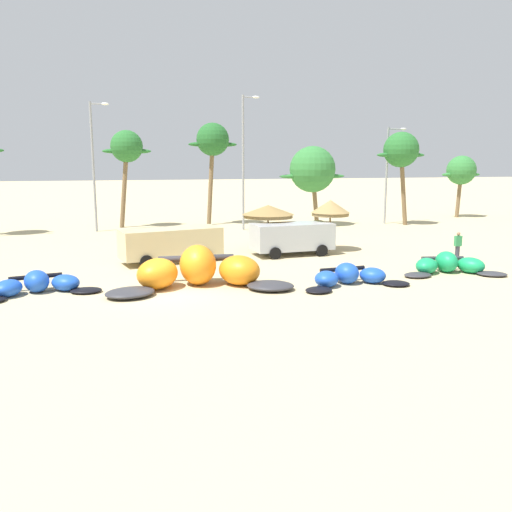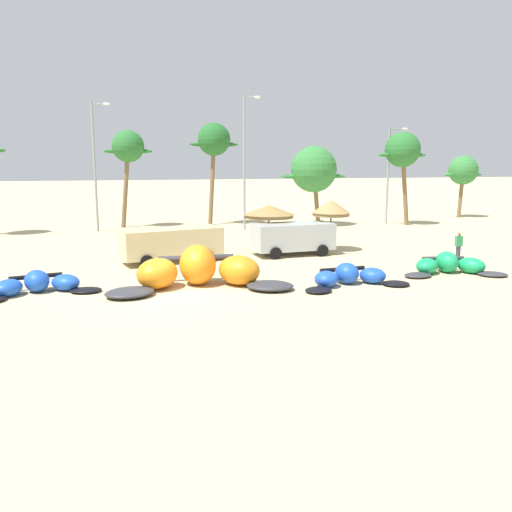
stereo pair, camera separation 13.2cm
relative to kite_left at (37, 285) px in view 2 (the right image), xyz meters
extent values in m
plane|color=#C6B284|center=(5.37, -1.15, -0.36)|extent=(260.00, 260.00, 0.00)
ellipsoid|color=blue|center=(-1.08, -0.25, -0.01)|extent=(1.43, 1.59, 0.69)
ellipsoid|color=blue|center=(-0.06, 0.26, 0.11)|extent=(1.26, 1.48, 0.93)
ellipsoid|color=blue|center=(1.09, 0.22, -0.01)|extent=(1.64, 1.62, 0.69)
ellipsoid|color=black|center=(1.93, -0.35, -0.26)|extent=(1.42, 1.17, 0.19)
cylinder|color=black|center=(-0.15, 0.71, 0.20)|extent=(2.12, 0.64, 0.19)
cube|color=black|center=(-0.03, 0.13, 0.11)|extent=(0.85, 0.62, 0.04)
ellipsoid|color=#333338|center=(3.70, -1.54, -0.18)|extent=(2.41, 2.15, 0.35)
ellipsoid|color=orange|center=(4.89, -0.40, 0.30)|extent=(2.51, 2.58, 1.32)
ellipsoid|color=orange|center=(6.69, -0.03, 0.53)|extent=(1.70, 2.08, 1.77)
ellipsoid|color=orange|center=(8.45, -0.56, 0.30)|extent=(2.45, 2.57, 1.32)
ellipsoid|color=#333338|center=(9.53, -1.79, -0.18)|extent=(2.48, 2.26, 0.35)
cylinder|color=#333338|center=(6.72, 0.67, 0.69)|extent=(3.43, 0.46, 0.31)
cube|color=#333338|center=(6.68, -0.23, 0.53)|extent=(1.27, 0.78, 0.04)
ellipsoid|color=black|center=(11.38, -2.69, -0.26)|extent=(1.52, 1.44, 0.19)
ellipsoid|color=blue|center=(12.05, -1.87, -0.01)|extent=(1.50, 1.56, 0.70)
ellipsoid|color=blue|center=(13.16, -1.49, 0.12)|extent=(1.13, 1.28, 0.95)
ellipsoid|color=blue|center=(14.33, -1.69, -0.01)|extent=(1.56, 1.59, 0.70)
ellipsoid|color=black|center=(15.12, -2.39, -0.26)|extent=(1.43, 1.32, 0.19)
cylinder|color=black|center=(13.13, -1.07, 0.22)|extent=(2.21, 0.37, 0.20)
cube|color=black|center=(13.17, -1.61, 0.12)|extent=(0.83, 0.49, 0.04)
ellipsoid|color=#333338|center=(16.96, -1.10, -0.25)|extent=(1.54, 1.22, 0.21)
ellipsoid|color=#199E5B|center=(17.79, -0.50, 0.03)|extent=(1.69, 1.69, 0.77)
ellipsoid|color=#199E5B|center=(18.93, -0.43, 0.16)|extent=(1.24, 1.54, 1.03)
ellipsoid|color=#199E5B|center=(19.97, -0.90, 0.03)|extent=(1.49, 1.68, 0.77)
ellipsoid|color=#333338|center=(20.54, -1.75, -0.25)|extent=(1.70, 1.57, 0.21)
cylinder|color=#333338|center=(19.02, 0.05, 0.26)|extent=(2.13, 0.57, 0.19)
cube|color=#333338|center=(18.91, -0.56, 0.16)|extent=(0.85, 0.63, 0.04)
cylinder|color=brown|center=(12.10, 7.87, 0.75)|extent=(0.10, 0.10, 2.21)
cone|color=olive|center=(12.10, 7.87, 2.14)|extent=(3.14, 3.14, 0.58)
cylinder|color=olive|center=(12.10, 7.87, 1.75)|extent=(2.98, 2.98, 0.20)
cylinder|color=brown|center=(15.75, 6.92, 0.81)|extent=(0.10, 0.10, 2.32)
cone|color=#9E7F4C|center=(15.75, 6.92, 2.35)|extent=(2.34, 2.34, 0.77)
cylinder|color=olive|center=(15.75, 6.92, 1.87)|extent=(2.23, 2.23, 0.20)
cube|color=#B2B7BC|center=(13.05, 6.09, 0.73)|extent=(4.78, 2.43, 1.50)
cube|color=black|center=(11.78, 5.99, 1.00)|extent=(1.31, 2.12, 0.56)
cylinder|color=black|center=(11.70, 4.94, -0.02)|extent=(0.70, 0.29, 0.68)
cylinder|color=black|center=(11.54, 7.02, -0.02)|extent=(0.70, 0.29, 0.68)
cylinder|color=black|center=(14.56, 5.17, -0.02)|extent=(0.70, 0.29, 0.68)
cylinder|color=black|center=(14.40, 7.24, -0.02)|extent=(0.70, 0.29, 0.68)
cube|color=beige|center=(6.03, 5.50, 0.73)|extent=(5.65, 3.09, 1.50)
cube|color=black|center=(4.59, 5.16, 1.00)|extent=(1.73, 2.13, 0.56)
cylinder|color=black|center=(4.63, 4.19, -0.02)|extent=(0.72, 0.39, 0.68)
cylinder|color=black|center=(4.19, 6.05, -0.02)|extent=(0.72, 0.39, 0.68)
cylinder|color=black|center=(7.86, 4.95, -0.02)|extent=(0.72, 0.39, 0.68)
cylinder|color=black|center=(7.42, 6.81, -0.02)|extent=(0.72, 0.39, 0.68)
cylinder|color=#383842|center=(21.15, 1.90, 0.07)|extent=(0.24, 0.24, 0.85)
cube|color=#338E51|center=(21.15, 1.90, 0.77)|extent=(0.36, 0.22, 0.56)
sphere|color=#9E7051|center=(21.15, 1.90, 1.16)|extent=(0.20, 0.20, 0.20)
cylinder|color=brown|center=(3.80, 21.70, 2.92)|extent=(1.01, 0.36, 6.55)
sphere|color=#286B2D|center=(4.13, 21.70, 6.19)|extent=(2.57, 2.57, 2.57)
ellipsoid|color=#286B2D|center=(3.10, 21.70, 5.81)|extent=(1.80, 0.50, 0.36)
ellipsoid|color=#286B2D|center=(5.15, 21.70, 5.81)|extent=(1.80, 0.50, 0.36)
cylinder|color=brown|center=(10.93, 21.78, 3.22)|extent=(0.79, 0.36, 7.17)
sphere|color=#236028|center=(11.15, 21.78, 6.81)|extent=(2.74, 2.74, 2.74)
ellipsoid|color=#236028|center=(10.05, 21.78, 6.39)|extent=(1.92, 0.50, 0.36)
ellipsoid|color=#236028|center=(12.24, 21.78, 6.39)|extent=(1.92, 0.50, 0.36)
cylinder|color=brown|center=(19.27, 19.01, 2.00)|extent=(0.85, 0.36, 4.71)
sphere|color=#337A38|center=(19.03, 19.01, 4.35)|extent=(3.82, 3.82, 3.82)
ellipsoid|color=#337A38|center=(17.50, 19.01, 3.77)|extent=(2.67, 0.50, 0.36)
ellipsoid|color=#337A38|center=(20.55, 19.01, 3.77)|extent=(2.67, 0.50, 0.36)
cylinder|color=brown|center=(26.62, 17.56, 2.80)|extent=(1.07, 0.36, 6.31)
sphere|color=#286B2D|center=(26.27, 17.56, 5.96)|extent=(2.92, 2.92, 2.92)
ellipsoid|color=#286B2D|center=(25.10, 17.56, 5.52)|extent=(2.04, 0.50, 0.36)
ellipsoid|color=#286B2D|center=(27.44, 17.56, 5.52)|extent=(2.04, 0.50, 0.36)
cylinder|color=brown|center=(35.10, 21.88, 1.90)|extent=(0.54, 0.36, 4.52)
sphere|color=#337A38|center=(35.19, 21.88, 4.15)|extent=(2.76, 2.76, 2.76)
ellipsoid|color=#337A38|center=(34.09, 21.88, 3.74)|extent=(1.93, 0.50, 0.36)
ellipsoid|color=#337A38|center=(36.30, 21.88, 3.74)|extent=(1.93, 0.50, 0.36)
cylinder|color=gray|center=(1.57, 19.64, 4.52)|extent=(0.18, 0.18, 9.76)
cylinder|color=gray|center=(2.11, 19.64, 9.25)|extent=(1.09, 0.10, 0.10)
ellipsoid|color=silver|center=(2.65, 19.64, 9.25)|extent=(0.56, 0.24, 0.20)
cylinder|color=gray|center=(12.86, 17.89, 4.83)|extent=(0.18, 0.18, 10.36)
cylinder|color=gray|center=(13.37, 17.89, 9.86)|extent=(1.03, 0.10, 0.10)
ellipsoid|color=silver|center=(13.89, 17.89, 9.86)|extent=(0.56, 0.24, 0.20)
cylinder|color=gray|center=(25.72, 18.86, 3.75)|extent=(0.18, 0.18, 8.22)
cylinder|color=gray|center=(26.41, 18.86, 7.71)|extent=(1.39, 0.10, 0.10)
ellipsoid|color=silver|center=(27.11, 18.86, 7.71)|extent=(0.56, 0.24, 0.20)
camera|label=1|loc=(3.53, -22.89, 5.08)|focal=37.12mm
camera|label=2|loc=(3.66, -22.92, 5.08)|focal=37.12mm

